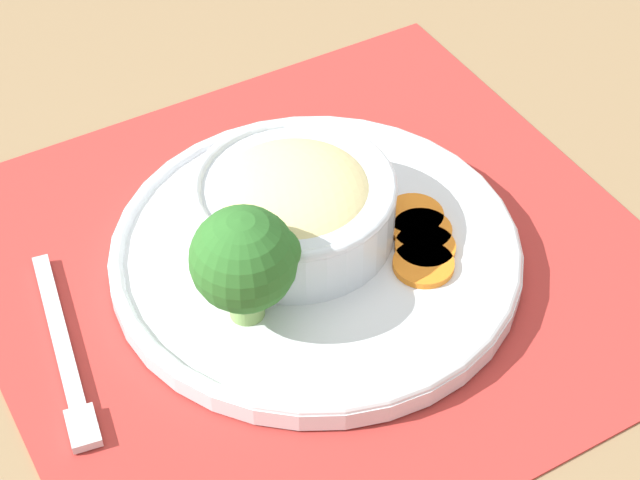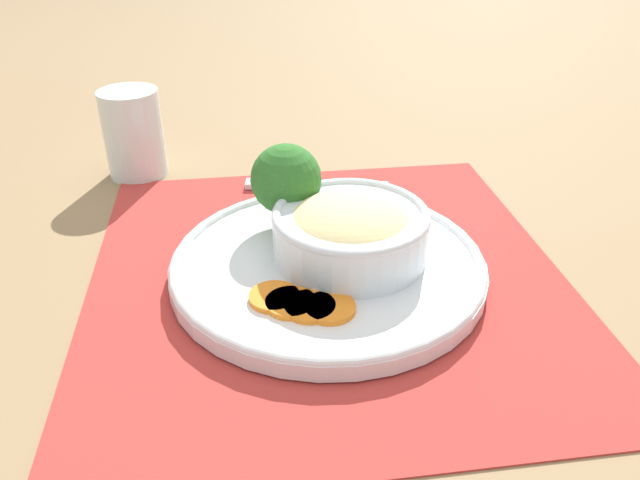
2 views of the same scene
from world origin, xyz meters
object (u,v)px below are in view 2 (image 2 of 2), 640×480
Objects in this scene: bowl at (350,229)px; water_glass at (134,138)px; broccoli_floret at (286,180)px; fork at (302,184)px.

bowl is 0.36m from water_glass.
broccoli_floret is 0.51× the size of fork.
bowl is at bearing -162.68° from fork.
bowl is 1.35× the size of water_glass.
broccoli_floret reaches higher than bowl.
bowl is at bearing -138.96° from water_glass.
fork is at bearing -110.21° from water_glass.
fork is at bearing 7.67° from bowl.
bowl is 1.67× the size of broccoli_floret.
water_glass is at bearing 79.44° from fork.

